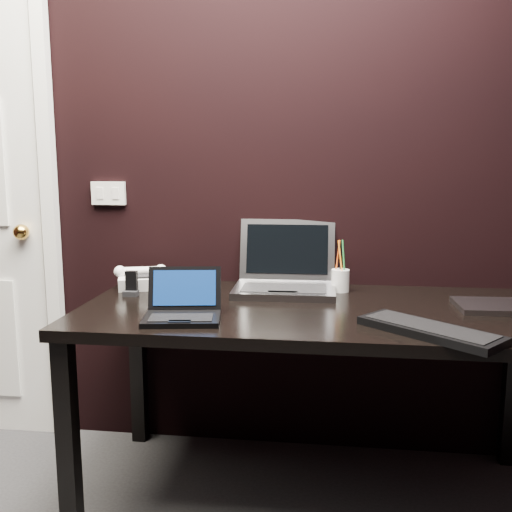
# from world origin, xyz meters

# --- Properties ---
(wall_back) EXTENTS (4.00, 0.00, 4.00)m
(wall_back) POSITION_xyz_m (0.00, 1.80, 1.30)
(wall_back) COLOR black
(wall_back) RESTS_ON ground
(wall_switch) EXTENTS (0.15, 0.02, 0.10)m
(wall_switch) POSITION_xyz_m (-0.62, 1.79, 1.12)
(wall_switch) COLOR silver
(wall_switch) RESTS_ON wall_back
(desk) EXTENTS (1.70, 0.80, 0.74)m
(desk) POSITION_xyz_m (0.30, 1.40, 0.66)
(desk) COLOR black
(desk) RESTS_ON ground
(netbook) EXTENTS (0.28, 0.26, 0.16)m
(netbook) POSITION_xyz_m (-0.14, 1.19, 0.77)
(netbook) COLOR black
(netbook) RESTS_ON desk
(silver_laptop) EXTENTS (0.40, 0.37, 0.27)m
(silver_laptop) POSITION_xyz_m (0.17, 1.64, 0.79)
(silver_laptop) COLOR gray
(silver_laptop) RESTS_ON desk
(ext_keyboard) EXTENTS (0.43, 0.40, 0.03)m
(ext_keyboard) POSITION_xyz_m (0.65, 1.11, 0.75)
(ext_keyboard) COLOR black
(ext_keyboard) RESTS_ON desk
(closed_laptop) EXTENTS (0.30, 0.22, 0.02)m
(closed_laptop) POSITION_xyz_m (0.94, 1.45, 0.75)
(closed_laptop) COLOR #98979C
(closed_laptop) RESTS_ON desk
(desk_phone) EXTENTS (0.22, 0.21, 0.11)m
(desk_phone) POSITION_xyz_m (-0.43, 1.62, 0.78)
(desk_phone) COLOR white
(desk_phone) RESTS_ON desk
(mobile_phone) EXTENTS (0.06, 0.05, 0.10)m
(mobile_phone) POSITION_xyz_m (-0.42, 1.49, 0.78)
(mobile_phone) COLOR black
(mobile_phone) RESTS_ON desk
(pen_cup) EXTENTS (0.09, 0.09, 0.21)m
(pen_cup) POSITION_xyz_m (0.39, 1.66, 0.79)
(pen_cup) COLOR silver
(pen_cup) RESTS_ON desk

